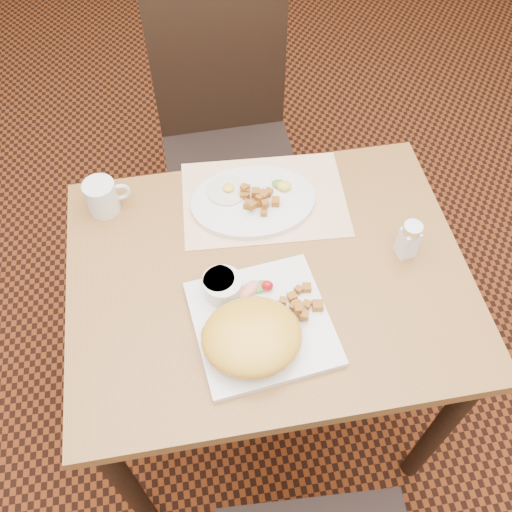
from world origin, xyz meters
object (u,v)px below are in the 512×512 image
Objects in this scene: plate_oval at (253,202)px; table at (268,298)px; plate_square at (262,323)px; salt_shaker at (409,239)px; chair_far at (227,133)px; coffee_mug at (103,197)px.

table is at bearing -89.92° from plate_oval.
salt_shaker is (0.36, 0.13, 0.04)m from plate_square.
plate_square is 0.34m from plate_oval.
chair_far is 0.62m from coffee_mug.
table is 9.00× the size of salt_shaker.
plate_oval is 0.36m from coffee_mug.
coffee_mug is at bearing 50.14° from chair_far.
salt_shaker is at bearing 113.65° from chair_far.
plate_oval is (-0.00, 0.21, 0.12)m from table.
chair_far is at bearing 114.84° from salt_shaker.
coffee_mug is at bearing 129.70° from plate_square.
coffee_mug reaches higher than plate_square.
coffee_mug is at bearing 159.38° from salt_shaker.
salt_shaker reaches higher than table.
plate_oval is (0.04, 0.33, 0.00)m from plate_square.
salt_shaker is at bearing -20.62° from coffee_mug.
plate_oval is at bearing -7.93° from coffee_mug.
coffee_mug is at bearing 172.07° from plate_oval.
salt_shaker is (0.32, 0.00, 0.16)m from table.
coffee_mug reaches higher than table.
plate_oval is (0.00, -0.49, 0.22)m from chair_far.
table is 0.70m from chair_far.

